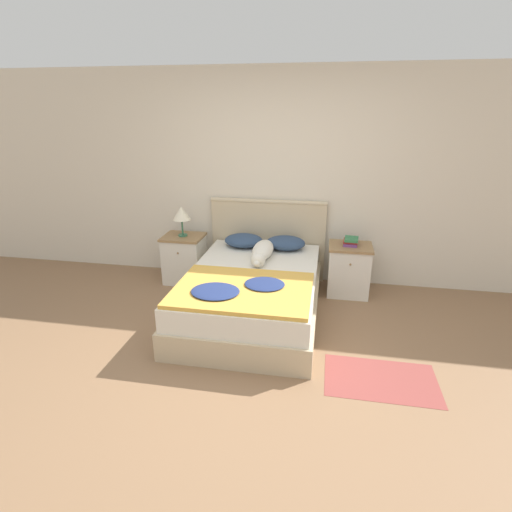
{
  "coord_description": "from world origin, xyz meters",
  "views": [
    {
      "loc": [
        0.6,
        -2.71,
        2.09
      ],
      "look_at": [
        -0.12,
        1.23,
        0.6
      ],
      "focal_mm": 28.0,
      "sensor_mm": 36.0,
      "label": 1
    }
  ],
  "objects_px": {
    "nightstand_left": "(185,259)",
    "table_lamp": "(181,214)",
    "bed": "(253,294)",
    "pillow_left": "(244,240)",
    "pillow_right": "(286,243)",
    "nightstand_right": "(349,270)",
    "dog": "(262,252)",
    "book_stack": "(351,241)"
  },
  "relations": [
    {
      "from": "table_lamp",
      "to": "bed",
      "type": "bearing_deg",
      "value": -35.29
    },
    {
      "from": "nightstand_left",
      "to": "table_lamp",
      "type": "distance_m",
      "value": 0.58
    },
    {
      "from": "nightstand_right",
      "to": "book_stack",
      "type": "relative_size",
      "value": 2.91
    },
    {
      "from": "bed",
      "to": "nightstand_right",
      "type": "height_order",
      "value": "nightstand_right"
    },
    {
      "from": "nightstand_right",
      "to": "book_stack",
      "type": "xyz_separation_m",
      "value": [
        -0.0,
        0.02,
        0.34
      ]
    },
    {
      "from": "bed",
      "to": "pillow_left",
      "type": "distance_m",
      "value": 0.87
    },
    {
      "from": "pillow_right",
      "to": "table_lamp",
      "type": "bearing_deg",
      "value": -177.67
    },
    {
      "from": "bed",
      "to": "table_lamp",
      "type": "distance_m",
      "value": 1.4
    },
    {
      "from": "dog",
      "to": "book_stack",
      "type": "xyz_separation_m",
      "value": [
        0.98,
        0.34,
        0.07
      ]
    },
    {
      "from": "dog",
      "to": "table_lamp",
      "type": "xyz_separation_m",
      "value": [
        -1.05,
        0.31,
        0.3
      ]
    },
    {
      "from": "nightstand_right",
      "to": "dog",
      "type": "bearing_deg",
      "value": -162.01
    },
    {
      "from": "table_lamp",
      "to": "dog",
      "type": "bearing_deg",
      "value": -16.7
    },
    {
      "from": "pillow_left",
      "to": "pillow_right",
      "type": "height_order",
      "value": "same"
    },
    {
      "from": "table_lamp",
      "to": "pillow_right",
      "type": "bearing_deg",
      "value": 2.33
    },
    {
      "from": "pillow_right",
      "to": "table_lamp",
      "type": "xyz_separation_m",
      "value": [
        -1.27,
        -0.05,
        0.31
      ]
    },
    {
      "from": "bed",
      "to": "book_stack",
      "type": "distance_m",
      "value": 1.32
    },
    {
      "from": "pillow_left",
      "to": "nightstand_right",
      "type": "bearing_deg",
      "value": -2.17
    },
    {
      "from": "nightstand_right",
      "to": "pillow_right",
      "type": "height_order",
      "value": "pillow_right"
    },
    {
      "from": "nightstand_left",
      "to": "bed",
      "type": "bearing_deg",
      "value": -35.43
    },
    {
      "from": "nightstand_left",
      "to": "pillow_left",
      "type": "distance_m",
      "value": 0.81
    },
    {
      "from": "book_stack",
      "to": "pillow_right",
      "type": "bearing_deg",
      "value": 177.76
    },
    {
      "from": "bed",
      "to": "pillow_right",
      "type": "distance_m",
      "value": 0.87
    },
    {
      "from": "nightstand_left",
      "to": "table_lamp",
      "type": "height_order",
      "value": "table_lamp"
    },
    {
      "from": "pillow_right",
      "to": "table_lamp",
      "type": "relative_size",
      "value": 1.27
    },
    {
      "from": "pillow_right",
      "to": "book_stack",
      "type": "relative_size",
      "value": 2.25
    },
    {
      "from": "nightstand_left",
      "to": "table_lamp",
      "type": "bearing_deg",
      "value": -90.0
    },
    {
      "from": "nightstand_left",
      "to": "book_stack",
      "type": "height_order",
      "value": "book_stack"
    },
    {
      "from": "book_stack",
      "to": "table_lamp",
      "type": "bearing_deg",
      "value": -179.37
    },
    {
      "from": "bed",
      "to": "nightstand_left",
      "type": "distance_m",
      "value": 1.25
    },
    {
      "from": "bed",
      "to": "nightstand_left",
      "type": "height_order",
      "value": "nightstand_left"
    },
    {
      "from": "nightstand_right",
      "to": "dog",
      "type": "xyz_separation_m",
      "value": [
        -0.98,
        -0.32,
        0.27
      ]
    },
    {
      "from": "dog",
      "to": "table_lamp",
      "type": "relative_size",
      "value": 2.12
    },
    {
      "from": "book_stack",
      "to": "table_lamp",
      "type": "relative_size",
      "value": 0.56
    },
    {
      "from": "nightstand_left",
      "to": "book_stack",
      "type": "xyz_separation_m",
      "value": [
        2.02,
        0.02,
        0.34
      ]
    },
    {
      "from": "book_stack",
      "to": "bed",
      "type": "bearing_deg",
      "value": -143.82
    },
    {
      "from": "dog",
      "to": "nightstand_left",
      "type": "bearing_deg",
      "value": 163.12
    },
    {
      "from": "pillow_left",
      "to": "table_lamp",
      "type": "xyz_separation_m",
      "value": [
        -0.76,
        -0.05,
        0.31
      ]
    },
    {
      "from": "nightstand_left",
      "to": "dog",
      "type": "height_order",
      "value": "dog"
    },
    {
      "from": "pillow_right",
      "to": "table_lamp",
      "type": "height_order",
      "value": "table_lamp"
    },
    {
      "from": "pillow_right",
      "to": "bed",
      "type": "bearing_deg",
      "value": -108.43
    },
    {
      "from": "pillow_right",
      "to": "book_stack",
      "type": "distance_m",
      "value": 0.76
    },
    {
      "from": "nightstand_left",
      "to": "pillow_left",
      "type": "bearing_deg",
      "value": 3.63
    }
  ]
}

